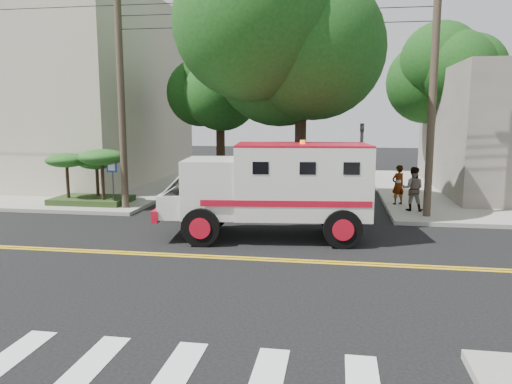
# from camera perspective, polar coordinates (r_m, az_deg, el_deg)

# --- Properties ---
(ground) EXTENTS (100.00, 100.00, 0.00)m
(ground) POSITION_cam_1_polar(r_m,az_deg,el_deg) (13.87, -3.37, -7.51)
(ground) COLOR black
(ground) RESTS_ON ground
(sidewalk_nw) EXTENTS (17.00, 17.00, 0.15)m
(sidewalk_nw) POSITION_cam_1_polar(r_m,az_deg,el_deg) (31.42, -22.33, 1.11)
(sidewalk_nw) COLOR gray
(sidewalk_nw) RESTS_ON ground
(building_left) EXTENTS (16.00, 14.00, 10.00)m
(building_left) POSITION_cam_1_polar(r_m,az_deg,el_deg) (33.55, -24.44, 10.13)
(building_left) COLOR #B0A590
(building_left) RESTS_ON sidewalk_nw
(utility_pole_left) EXTENTS (0.28, 0.28, 9.00)m
(utility_pole_left) POSITION_cam_1_polar(r_m,az_deg,el_deg) (20.84, -15.14, 10.14)
(utility_pole_left) COLOR #382D23
(utility_pole_left) RESTS_ON ground
(utility_pole_right) EXTENTS (0.28, 0.28, 9.00)m
(utility_pole_right) POSITION_cam_1_polar(r_m,az_deg,el_deg) (19.49, 19.53, 10.06)
(utility_pole_right) COLOR #382D23
(utility_pole_right) RESTS_ON ground
(tree_main) EXTENTS (6.08, 5.70, 9.85)m
(tree_main) POSITION_cam_1_polar(r_m,az_deg,el_deg) (19.51, 6.56, 18.48)
(tree_main) COLOR black
(tree_main) RESTS_ON ground
(tree_left) EXTENTS (4.48, 4.20, 7.70)m
(tree_left) POSITION_cam_1_polar(r_m,az_deg,el_deg) (25.48, -3.55, 12.88)
(tree_left) COLOR black
(tree_left) RESTS_ON ground
(tree_right) EXTENTS (4.80, 4.50, 8.20)m
(tree_right) POSITION_cam_1_polar(r_m,az_deg,el_deg) (29.44, 21.38, 12.45)
(tree_right) COLOR black
(tree_right) RESTS_ON ground
(traffic_signal) EXTENTS (0.15, 0.18, 3.60)m
(traffic_signal) POSITION_cam_1_polar(r_m,az_deg,el_deg) (18.68, 11.92, 3.47)
(traffic_signal) COLOR #3F3F42
(traffic_signal) RESTS_ON ground
(accessibility_sign) EXTENTS (0.45, 0.10, 2.02)m
(accessibility_sign) POSITION_cam_1_polar(r_m,az_deg,el_deg) (21.39, -16.08, 1.64)
(accessibility_sign) COLOR #3F3F42
(accessibility_sign) RESTS_ON ground
(palm_planter) EXTENTS (3.52, 2.63, 2.36)m
(palm_planter) POSITION_cam_1_polar(r_m,az_deg,el_deg) (22.31, -18.49, 2.54)
(palm_planter) COLOR #1E3314
(palm_planter) RESTS_ON sidewalk_nw
(armored_truck) EXTENTS (6.84, 3.28, 3.01)m
(armored_truck) POSITION_cam_1_polar(r_m,az_deg,el_deg) (15.78, 2.18, 0.84)
(armored_truck) COLOR silver
(armored_truck) RESTS_ON ground
(pedestrian_a) EXTENTS (0.73, 0.66, 1.67)m
(pedestrian_a) POSITION_cam_1_polar(r_m,az_deg,el_deg) (21.91, 15.93, 0.80)
(pedestrian_a) COLOR gray
(pedestrian_a) RESTS_ON sidewalk_ne
(pedestrian_b) EXTENTS (0.95, 0.79, 1.74)m
(pedestrian_b) POSITION_cam_1_polar(r_m,az_deg,el_deg) (20.60, 17.49, 0.35)
(pedestrian_b) COLOR gray
(pedestrian_b) RESTS_ON sidewalk_ne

